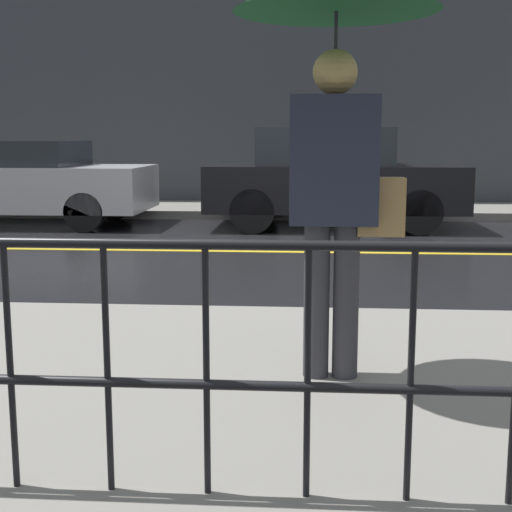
# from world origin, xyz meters

# --- Properties ---
(ground_plane) EXTENTS (80.00, 80.00, 0.00)m
(ground_plane) POSITION_xyz_m (0.00, 0.00, 0.00)
(ground_plane) COLOR black
(sidewalk_near) EXTENTS (28.00, 3.14, 0.14)m
(sidewalk_near) POSITION_xyz_m (0.00, -5.11, 0.07)
(sidewalk_near) COLOR gray
(sidewalk_near) RESTS_ON ground_plane
(sidewalk_far) EXTENTS (28.00, 2.15, 0.14)m
(sidewalk_far) POSITION_xyz_m (0.00, 4.62, 0.07)
(sidewalk_far) COLOR gray
(sidewalk_far) RESTS_ON ground_plane
(lane_marking) EXTENTS (25.20, 0.12, 0.01)m
(lane_marking) POSITION_xyz_m (0.00, 0.00, 0.00)
(lane_marking) COLOR gold
(lane_marking) RESTS_ON ground_plane
(building_storefront) EXTENTS (28.00, 0.30, 5.09)m
(building_storefront) POSITION_xyz_m (0.00, 5.84, 2.55)
(building_storefront) COLOR #383D42
(building_storefront) RESTS_ON ground_plane
(railing_foreground) EXTENTS (12.00, 0.04, 0.92)m
(railing_foreground) POSITION_xyz_m (0.00, -6.43, 0.72)
(railing_foreground) COLOR black
(railing_foreground) RESTS_ON sidewalk_near
(pedestrian) EXTENTS (1.03, 1.03, 2.11)m
(pedestrian) POSITION_xyz_m (0.31, -5.11, 1.80)
(pedestrian) COLOR #333338
(pedestrian) RESTS_ON sidewalk_near
(car_silver) EXTENTS (4.07, 1.90, 1.37)m
(car_silver) POSITION_xyz_m (-4.49, 2.58, 0.71)
(car_silver) COLOR #B2B5BA
(car_silver) RESTS_ON ground_plane
(car_black) EXTENTS (3.97, 1.90, 1.56)m
(car_black) POSITION_xyz_m (0.54, 2.58, 0.79)
(car_black) COLOR black
(car_black) RESTS_ON ground_plane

